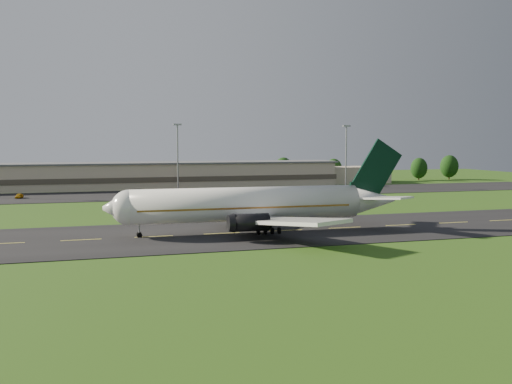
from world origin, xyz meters
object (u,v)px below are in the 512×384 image
object	(u,v)px
service_vehicle_c	(237,190)
service_vehicle_d	(331,189)
terminal	(175,175)
service_vehicle_a	(19,196)
light_mast_centre	(178,149)
service_vehicle_b	(166,191)
airliner	(252,205)
light_mast_east	(346,149)

from	to	relation	value
service_vehicle_c	service_vehicle_d	size ratio (longest dim) A/B	0.83
terminal	service_vehicle_a	world-z (taller)	terminal
light_mast_centre	service_vehicle_b	size ratio (longest dim) A/B	5.37
terminal	service_vehicle_b	world-z (taller)	terminal
light_mast_centre	service_vehicle_b	bearing A→B (deg)	-132.13
terminal	service_vehicle_c	world-z (taller)	terminal
service_vehicle_b	service_vehicle_d	bearing A→B (deg)	-106.42
terminal	light_mast_centre	bearing A→B (deg)	-94.95
service_vehicle_c	service_vehicle_b	bearing A→B (deg)	-157.41
terminal	airliner	bearing A→B (deg)	-90.77
service_vehicle_c	service_vehicle_d	distance (m)	28.46
service_vehicle_a	service_vehicle_d	world-z (taller)	service_vehicle_d
airliner	service_vehicle_d	distance (m)	81.44
airliner	service_vehicle_c	bearing A→B (deg)	78.36
service_vehicle_a	service_vehicle_c	size ratio (longest dim) A/B	0.85
airliner	service_vehicle_c	size ratio (longest dim) A/B	11.89
terminal	light_mast_centre	xyz separation A→B (m)	(-1.40, -16.18, 8.75)
light_mast_centre	service_vehicle_c	size ratio (longest dim) A/B	4.72
airliner	service_vehicle_d	xyz separation A→B (m)	(44.49, 68.11, -3.80)
terminal	service_vehicle_c	size ratio (longest dim) A/B	33.64
airliner	light_mast_centre	size ratio (longest dim) A/B	2.52
service_vehicle_c	light_mast_centre	bearing A→B (deg)	-174.25
light_mast_east	service_vehicle_c	size ratio (longest dim) A/B	4.72
airliner	light_mast_east	size ratio (longest dim) A/B	2.52
light_mast_east	service_vehicle_d	size ratio (longest dim) A/B	3.90
service_vehicle_b	service_vehicle_d	world-z (taller)	service_vehicle_d
service_vehicle_c	service_vehicle_d	world-z (taller)	service_vehicle_d
airliner	terminal	world-z (taller)	airliner
service_vehicle_c	terminal	bearing A→B (deg)	152.53
light_mast_centre	service_vehicle_d	xyz separation A→B (m)	(44.61, -11.91, -11.88)
light_mast_centre	service_vehicle_c	xyz separation A→B (m)	(16.51, -7.40, -12.04)
light_mast_centre	service_vehicle_c	bearing A→B (deg)	-24.14
service_vehicle_b	service_vehicle_c	xyz separation A→B (m)	(20.79, -2.66, -0.02)
light_mast_centre	service_vehicle_d	bearing A→B (deg)	-14.95
light_mast_centre	service_vehicle_d	distance (m)	47.67
airliner	service_vehicle_b	world-z (taller)	airliner
service_vehicle_b	service_vehicle_c	distance (m)	20.96
service_vehicle_a	terminal	bearing A→B (deg)	38.06
service_vehicle_b	service_vehicle_d	distance (m)	49.41
light_mast_east	service_vehicle_b	size ratio (longest dim) A/B	5.37
terminal	service_vehicle_c	xyz separation A→B (m)	(15.11, -23.58, -3.29)
terminal	service_vehicle_d	distance (m)	51.63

